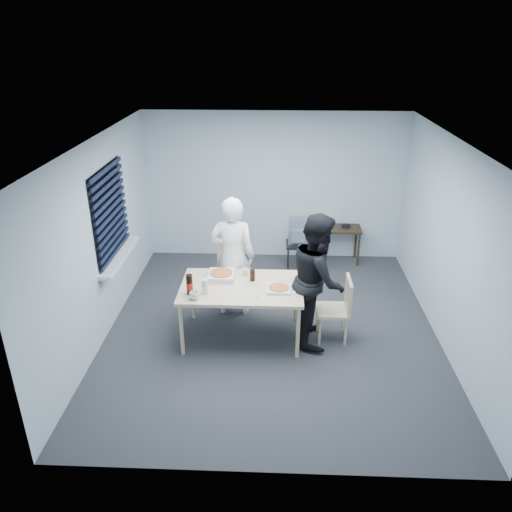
{
  "coord_description": "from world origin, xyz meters",
  "views": [
    {
      "loc": [
        0.03,
        -5.93,
        3.81
      ],
      "look_at": [
        -0.22,
        0.1,
        1.06
      ],
      "focal_mm": 35.0,
      "sensor_mm": 36.0,
      "label": 1
    }
  ],
  "objects_px": {
    "chair_far": "(230,266)",
    "mug_a": "(194,296)",
    "person_white": "(232,257)",
    "chair_right": "(339,305)",
    "backpack": "(298,231)",
    "person_black": "(318,279)",
    "dining_table": "(242,290)",
    "mug_b": "(245,272)",
    "stool": "(298,249)",
    "soda_bottle": "(190,285)",
    "side_table": "(333,232)"
  },
  "relations": [
    {
      "from": "chair_right",
      "to": "dining_table",
      "type": "bearing_deg",
      "value": -179.6
    },
    {
      "from": "person_black",
      "to": "soda_bottle",
      "type": "distance_m",
      "value": 1.64
    },
    {
      "from": "chair_far",
      "to": "person_black",
      "type": "xyz_separation_m",
      "value": [
        1.23,
        -1.1,
        0.37
      ]
    },
    {
      "from": "chair_far",
      "to": "mug_a",
      "type": "bearing_deg",
      "value": -101.85
    },
    {
      "from": "person_black",
      "to": "mug_b",
      "type": "relative_size",
      "value": 17.7
    },
    {
      "from": "chair_far",
      "to": "mug_b",
      "type": "xyz_separation_m",
      "value": [
        0.28,
        -0.8,
        0.31
      ]
    },
    {
      "from": "person_white",
      "to": "person_black",
      "type": "bearing_deg",
      "value": 151.16
    },
    {
      "from": "chair_right",
      "to": "backpack",
      "type": "bearing_deg",
      "value": 103.69
    },
    {
      "from": "backpack",
      "to": "mug_b",
      "type": "bearing_deg",
      "value": -118.33
    },
    {
      "from": "chair_far",
      "to": "person_white",
      "type": "distance_m",
      "value": 0.6
    },
    {
      "from": "person_white",
      "to": "mug_b",
      "type": "relative_size",
      "value": 17.7
    },
    {
      "from": "stool",
      "to": "mug_b",
      "type": "distance_m",
      "value": 1.89
    },
    {
      "from": "person_white",
      "to": "stool",
      "type": "relative_size",
      "value": 3.25
    },
    {
      "from": "side_table",
      "to": "chair_right",
      "type": "bearing_deg",
      "value": -93.59
    },
    {
      "from": "stool",
      "to": "person_white",
      "type": "bearing_deg",
      "value": -126.09
    },
    {
      "from": "person_white",
      "to": "person_black",
      "type": "distance_m",
      "value": 1.32
    },
    {
      "from": "person_white",
      "to": "soda_bottle",
      "type": "height_order",
      "value": "person_white"
    },
    {
      "from": "chair_far",
      "to": "side_table",
      "type": "bearing_deg",
      "value": 39.15
    },
    {
      "from": "chair_far",
      "to": "stool",
      "type": "height_order",
      "value": "chair_far"
    },
    {
      "from": "person_white",
      "to": "soda_bottle",
      "type": "distance_m",
      "value": 1.01
    },
    {
      "from": "person_white",
      "to": "soda_bottle",
      "type": "relative_size",
      "value": 6.59
    },
    {
      "from": "mug_b",
      "to": "soda_bottle",
      "type": "bearing_deg",
      "value": -139.88
    },
    {
      "from": "person_black",
      "to": "backpack",
      "type": "distance_m",
      "value": 1.98
    },
    {
      "from": "stool",
      "to": "mug_a",
      "type": "relative_size",
      "value": 4.43
    },
    {
      "from": "mug_b",
      "to": "soda_bottle",
      "type": "xyz_separation_m",
      "value": [
        -0.66,
        -0.56,
        0.08
      ]
    },
    {
      "from": "stool",
      "to": "backpack",
      "type": "height_order",
      "value": "backpack"
    },
    {
      "from": "person_black",
      "to": "mug_b",
      "type": "xyz_separation_m",
      "value": [
        -0.95,
        0.3,
        -0.07
      ]
    },
    {
      "from": "person_black",
      "to": "mug_a",
      "type": "height_order",
      "value": "person_black"
    },
    {
      "from": "chair_far",
      "to": "backpack",
      "type": "xyz_separation_m",
      "value": [
        1.06,
        0.87,
        0.25
      ]
    },
    {
      "from": "mug_a",
      "to": "mug_b",
      "type": "xyz_separation_m",
      "value": [
        0.59,
        0.69,
        -0.0
      ]
    },
    {
      "from": "chair_far",
      "to": "person_white",
      "type": "height_order",
      "value": "person_white"
    },
    {
      "from": "dining_table",
      "to": "person_black",
      "type": "distance_m",
      "value": 1.0
    },
    {
      "from": "side_table",
      "to": "mug_a",
      "type": "xyz_separation_m",
      "value": [
        -2.0,
        -2.86,
        0.26
      ]
    },
    {
      "from": "mug_a",
      "to": "backpack",
      "type": "bearing_deg",
      "value": 59.8
    },
    {
      "from": "backpack",
      "to": "soda_bottle",
      "type": "height_order",
      "value": "soda_bottle"
    },
    {
      "from": "person_white",
      "to": "mug_a",
      "type": "height_order",
      "value": "person_white"
    },
    {
      "from": "person_white",
      "to": "stool",
      "type": "xyz_separation_m",
      "value": [
        0.98,
        1.34,
        -0.45
      ]
    },
    {
      "from": "person_white",
      "to": "side_table",
      "type": "relative_size",
      "value": 1.84
    },
    {
      "from": "chair_right",
      "to": "backpack",
      "type": "distance_m",
      "value": 2.05
    },
    {
      "from": "person_black",
      "to": "mug_a",
      "type": "relative_size",
      "value": 14.39
    },
    {
      "from": "chair_far",
      "to": "mug_a",
      "type": "height_order",
      "value": "chair_far"
    },
    {
      "from": "dining_table",
      "to": "chair_far",
      "type": "height_order",
      "value": "chair_far"
    },
    {
      "from": "chair_right",
      "to": "side_table",
      "type": "relative_size",
      "value": 0.92
    },
    {
      "from": "dining_table",
      "to": "mug_a",
      "type": "xyz_separation_m",
      "value": [
        -0.56,
        -0.37,
        0.11
      ]
    },
    {
      "from": "person_black",
      "to": "side_table",
      "type": "distance_m",
      "value": 2.54
    },
    {
      "from": "dining_table",
      "to": "backpack",
      "type": "relative_size",
      "value": 3.55
    },
    {
      "from": "side_table",
      "to": "backpack",
      "type": "distance_m",
      "value": 0.84
    },
    {
      "from": "stool",
      "to": "chair_far",
      "type": "bearing_deg",
      "value": -140.2
    },
    {
      "from": "soda_bottle",
      "to": "chair_far",
      "type": "bearing_deg",
      "value": 74.17
    },
    {
      "from": "chair_right",
      "to": "backpack",
      "type": "height_order",
      "value": "backpack"
    }
  ]
}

